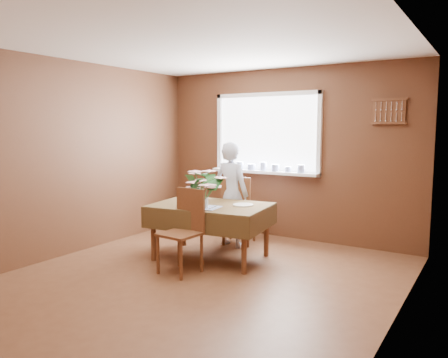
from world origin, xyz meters
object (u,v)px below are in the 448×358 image
Objects in this scene: chair_far at (238,208)px; flower_bouquet at (204,184)px; chair_near at (185,227)px; seated_woman at (232,194)px; dining_table at (211,211)px.

flower_bouquet is (0.10, -0.97, 0.44)m from chair_far.
chair_near is 1.24m from seated_woman.
chair_near is 1.87× the size of flower_bouquet.
chair_near is (0.07, -1.30, -0.01)m from chair_far.
chair_far is 1.07m from flower_bouquet.
flower_bouquet is (0.15, -0.88, 0.24)m from seated_woman.
flower_bouquet is (0.06, -0.23, 0.36)m from dining_table.
chair_far is 1.91× the size of flower_bouquet.
chair_far is at bearing 96.13° from flower_bouquet.
dining_table is at bearing 96.94° from chair_near.
seated_woman is 2.86× the size of flower_bouquet.
seated_woman is at bearing 90.00° from dining_table.
chair_near is 0.57m from flower_bouquet.
seated_woman is (-0.11, 1.22, 0.21)m from chair_near.
dining_table is 0.74m from chair_far.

